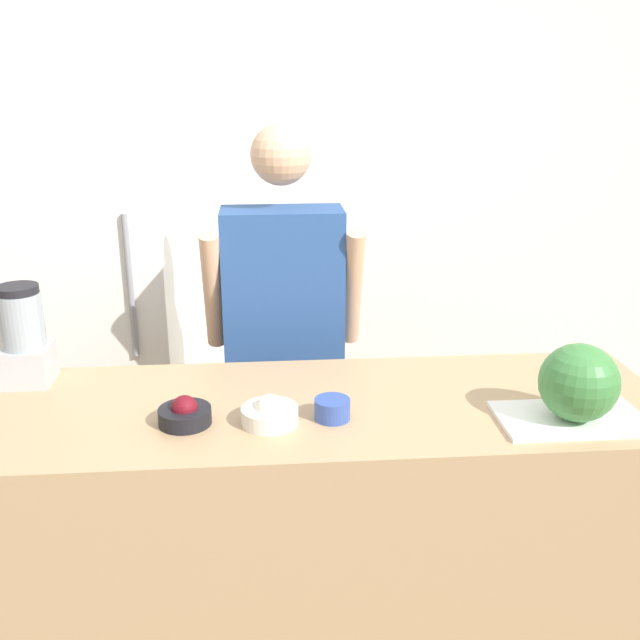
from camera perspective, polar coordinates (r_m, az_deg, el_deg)
The scene contains 10 objects.
wall_back at distance 3.62m, azimuth -2.15°, elevation 10.67°, with size 8.00×0.06×2.60m.
counter_island at distance 2.36m, azimuth 0.07°, elevation -16.60°, with size 2.08×0.68×0.90m.
refrigerator at distance 3.40m, azimuth -16.97°, elevation 1.48°, with size 0.66×0.74×1.69m.
person at distance 2.74m, azimuth -2.90°, elevation -1.82°, with size 0.59×0.27×1.67m.
cutting_board at distance 2.14m, azimuth 19.39°, elevation -7.44°, with size 0.41×0.23×0.01m.
watermelon at distance 2.09m, azimuth 20.00°, elevation -4.72°, with size 0.22×0.22×0.22m.
bowl_cherries at distance 2.03m, azimuth -10.76°, elevation -7.38°, with size 0.15×0.15×0.08m.
bowl_cream at distance 2.00m, azimuth -4.05°, elevation -7.46°, with size 0.16×0.16×0.09m.
bowl_small_blue at distance 2.03m, azimuth 0.98°, elevation -7.13°, with size 0.10×0.10×0.06m.
blender at distance 2.40m, azimuth -22.61°, elevation -1.32°, with size 0.15×0.15×0.32m.
Camera 1 is at (-0.16, -1.57, 1.82)m, focal length 40.00 mm.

